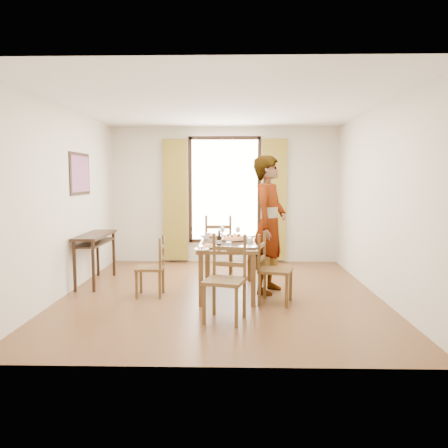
{
  "coord_description": "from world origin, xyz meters",
  "views": [
    {
      "loc": [
        0.19,
        -6.24,
        1.68
      ],
      "look_at": [
        0.04,
        0.25,
        1.0
      ],
      "focal_mm": 35.0,
      "sensor_mm": 36.0,
      "label": 1
    }
  ],
  "objects_px": {
    "man": "(269,225)",
    "pasta_platter": "(234,237)",
    "dining_table": "(228,247)",
    "console_table": "(95,241)"
  },
  "relations": [
    {
      "from": "man",
      "to": "pasta_platter",
      "type": "xyz_separation_m",
      "value": [
        -0.52,
        0.09,
        -0.2
      ]
    },
    {
      "from": "man",
      "to": "pasta_platter",
      "type": "bearing_deg",
      "value": 103.25
    },
    {
      "from": "dining_table",
      "to": "pasta_platter",
      "type": "xyz_separation_m",
      "value": [
        0.08,
        0.12,
        0.13
      ]
    },
    {
      "from": "console_table",
      "to": "pasta_platter",
      "type": "xyz_separation_m",
      "value": [
        2.21,
        -0.38,
        0.12
      ]
    },
    {
      "from": "pasta_platter",
      "to": "dining_table",
      "type": "bearing_deg",
      "value": -123.08
    },
    {
      "from": "dining_table",
      "to": "man",
      "type": "distance_m",
      "value": 0.69
    },
    {
      "from": "dining_table",
      "to": "pasta_platter",
      "type": "bearing_deg",
      "value": 56.92
    },
    {
      "from": "pasta_platter",
      "to": "console_table",
      "type": "bearing_deg",
      "value": 170.32
    },
    {
      "from": "man",
      "to": "pasta_platter",
      "type": "height_order",
      "value": "man"
    },
    {
      "from": "console_table",
      "to": "pasta_platter",
      "type": "distance_m",
      "value": 2.25
    }
  ]
}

